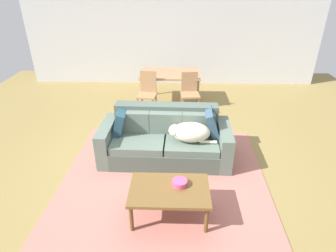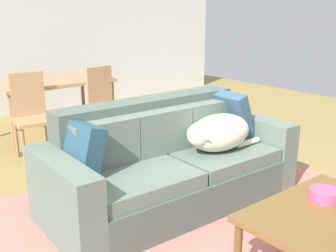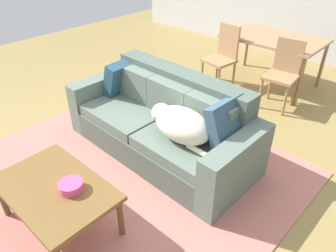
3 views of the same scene
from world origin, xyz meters
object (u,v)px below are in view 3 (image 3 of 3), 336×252
dog_on_left_cushion (180,124)px  throw_pillow_by_left_arm (120,78)px  dining_table (274,41)px  coffee_table (55,191)px  bowl_on_coffee_table (71,186)px  dining_chair_near_left (223,54)px  couch (164,124)px  throw_pillow_by_right_arm (228,125)px  dining_chair_near_right (283,71)px

dog_on_left_cushion → throw_pillow_by_left_arm: (-1.16, 0.26, 0.03)m
dining_table → coffee_table: bearing=-88.8°
throw_pillow_by_left_arm → bowl_on_coffee_table: throw_pillow_by_left_arm is taller
dog_on_left_cushion → coffee_table: bearing=-102.3°
throw_pillow_by_left_arm → dining_chair_near_left: dining_chair_near_left is taller
couch → throw_pillow_by_right_arm: throw_pillow_by_right_arm is taller
coffee_table → dining_chair_near_right: 3.23m
dining_chair_near_left → dining_chair_near_right: bearing=9.3°
dining_chair_near_right → throw_pillow_by_left_arm: bearing=-130.6°
dog_on_left_cushion → dining_table: size_ratio=0.55×
dog_on_left_cushion → bowl_on_coffee_table: (-0.16, -1.10, -0.12)m
dog_on_left_cushion → bowl_on_coffee_table: size_ratio=4.00×
dining_chair_near_left → dining_chair_near_right: size_ratio=1.03×
coffee_table → dining_table: dining_table is taller
coffee_table → dining_chair_near_left: 3.22m
couch → dog_on_left_cushion: bearing=-24.4°
bowl_on_coffee_table → dining_chair_near_left: dining_chair_near_left is taller
throw_pillow_by_left_arm → dining_chair_near_right: dining_chair_near_right is taller
bowl_on_coffee_table → dining_chair_near_left: (-0.69, 3.09, 0.04)m
dog_on_left_cushion → dining_table: dining_table is taller
dining_table → dining_chair_near_left: 0.78m
couch → dog_on_left_cushion: couch is taller
couch → dining_chair_near_left: dining_chair_near_left is taller
throw_pillow_by_right_arm → coffee_table: size_ratio=0.46×
bowl_on_coffee_table → dining_chair_near_left: 3.17m
throw_pillow_by_right_arm → coffee_table: bearing=-115.6°
dining_table → dining_chair_near_left: size_ratio=1.49×
dog_on_left_cushion → dining_chair_near_right: (0.08, 2.02, -0.08)m
throw_pillow_by_left_arm → dining_chair_near_right: (1.24, 1.76, -0.10)m
throw_pillow_by_left_arm → couch: bearing=-5.2°
couch → dining_chair_near_right: bearing=77.0°
dining_table → dining_chair_near_right: bearing=-50.9°
dog_on_left_cushion → bowl_on_coffee_table: dog_on_left_cushion is taller
throw_pillow_by_left_arm → coffee_table: size_ratio=0.41×
dog_on_left_cushion → throw_pillow_by_right_arm: bearing=31.4°
dining_table → throw_pillow_by_left_arm: bearing=-108.9°
throw_pillow_by_right_arm → couch: bearing=-177.7°
couch → coffee_table: (0.10, -1.37, 0.06)m
throw_pillow_by_right_arm → dining_chair_near_left: dining_chair_near_left is taller
dining_chair_near_right → throw_pillow_by_right_arm: bearing=-85.9°
coffee_table → dining_chair_near_right: (0.37, 3.20, 0.12)m
dog_on_left_cushion → throw_pillow_by_right_arm: (0.38, 0.22, 0.05)m
dog_on_left_cushion → dining_table: bearing=99.6°
dog_on_left_cushion → throw_pillow_by_left_arm: bearing=168.9°
dining_table → dining_chair_near_right: size_ratio=1.53×
couch → bowl_on_coffee_table: couch is taller
throw_pillow_by_left_arm → bowl_on_coffee_table: bearing=-53.8°
dining_table → dining_chair_near_right: 0.74m
throw_pillow_by_left_arm → dining_chair_near_left: (0.30, 1.72, -0.10)m
throw_pillow_by_right_arm → bowl_on_coffee_table: (-0.54, -1.32, -0.16)m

